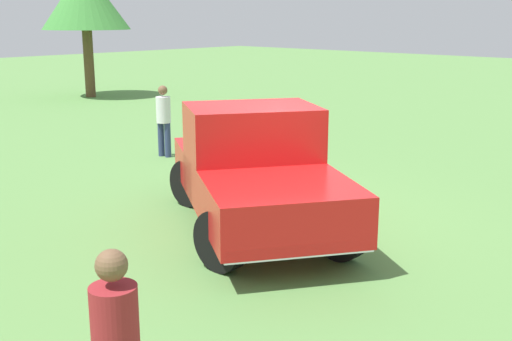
{
  "coord_description": "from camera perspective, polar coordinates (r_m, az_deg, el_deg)",
  "views": [
    {
      "loc": [
        -6.12,
        7.24,
        3.1
      ],
      "look_at": [
        -0.04,
        0.69,
        0.9
      ],
      "focal_mm": 44.48,
      "sensor_mm": 36.0,
      "label": 1
    }
  ],
  "objects": [
    {
      "name": "pickup_truck",
      "position": [
        9.3,
        -0.16,
        0.38
      ],
      "size": [
        4.72,
        4.01,
        1.81
      ],
      "rotation": [
        0.0,
        0.0,
        2.55
      ],
      "color": "black",
      "rests_on": "ground_plane"
    },
    {
      "name": "ground_plane",
      "position": [
        9.97,
        2.54,
        -4.29
      ],
      "size": [
        80.0,
        80.0,
        0.0
      ],
      "primitive_type": "plane",
      "color": "#5B8C47"
    },
    {
      "name": "person_bystander",
      "position": [
        14.25,
        -8.31,
        4.76
      ],
      "size": [
        0.36,
        0.36,
        1.59
      ],
      "rotation": [
        0.0,
        0.0,
        1.7
      ],
      "color": "navy",
      "rests_on": "ground_plane"
    }
  ]
}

